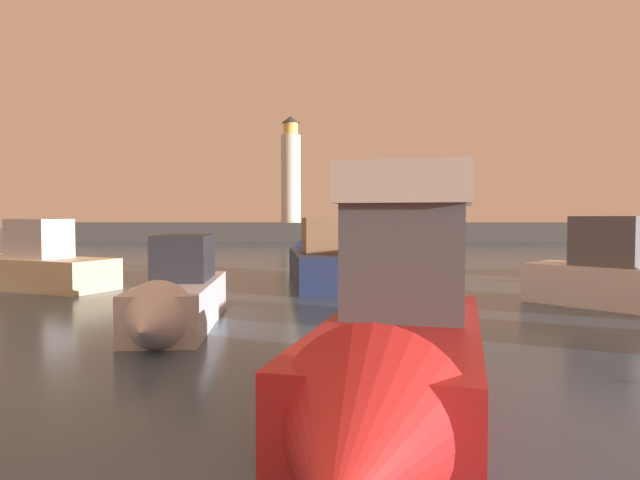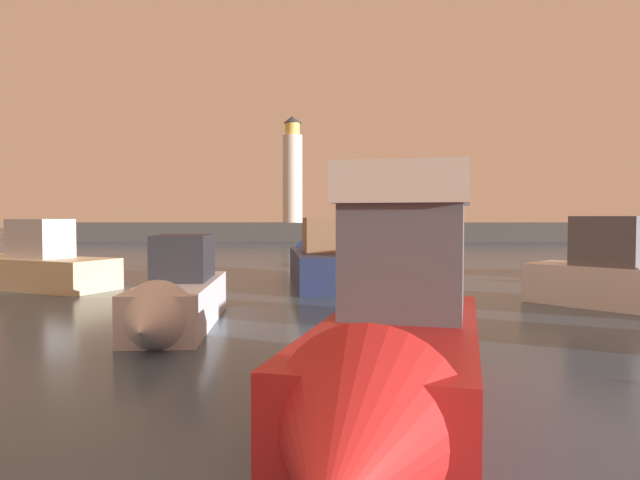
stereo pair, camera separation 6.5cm
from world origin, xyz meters
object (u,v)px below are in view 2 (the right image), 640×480
at_px(motorboat_3, 321,260).
at_px(motorboat_4, 393,340).
at_px(lighthouse, 292,172).
at_px(motorboat_1, 8,266).
at_px(motorboat_0, 175,298).

bearing_deg(motorboat_3, motorboat_4, -85.68).
bearing_deg(lighthouse, motorboat_4, -84.67).
height_order(lighthouse, motorboat_1, lighthouse).
bearing_deg(lighthouse, motorboat_0, -89.13).
bearing_deg(motorboat_1, motorboat_4, -46.98).
bearing_deg(motorboat_3, motorboat_0, -107.18).
height_order(motorboat_1, motorboat_4, motorboat_4).
bearing_deg(motorboat_0, motorboat_4, -53.28).
bearing_deg(motorboat_4, motorboat_3, 94.32).
xyz_separation_m(lighthouse, motorboat_0, (0.76, -50.02, -6.98)).
relative_size(lighthouse, motorboat_4, 1.62).
distance_m(motorboat_1, motorboat_3, 12.26).
xyz_separation_m(motorboat_0, motorboat_1, (-8.85, 8.28, -0.00)).
bearing_deg(motorboat_0, lighthouse, 90.87).
height_order(lighthouse, motorboat_0, lighthouse).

